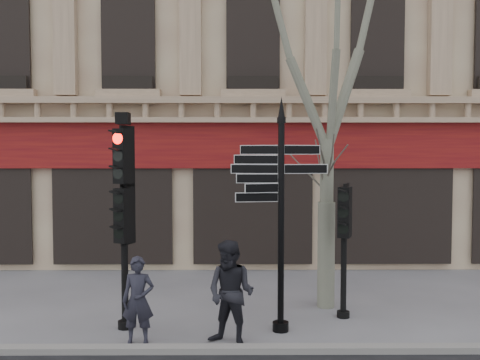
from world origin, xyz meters
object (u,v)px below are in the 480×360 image
object	(u,v)px
traffic_signal_secondary	(344,227)
plane_tree	(328,18)
traffic_signal_main	(124,193)
pedestrian_b	(231,293)
fingerpost	(281,174)
pedestrian_a	(138,300)

from	to	relation	value
traffic_signal_secondary	plane_tree	bearing A→B (deg)	129.22
traffic_signal_main	pedestrian_b	xyz separation A→B (m)	(2.05, -0.89, -1.70)
traffic_signal_main	plane_tree	world-z (taller)	plane_tree
fingerpost	plane_tree	size ratio (longest dim) A/B	0.50
pedestrian_b	traffic_signal_secondary	bearing A→B (deg)	60.66
plane_tree	fingerpost	bearing A→B (deg)	-125.32
plane_tree	pedestrian_a	bearing A→B (deg)	-148.88
traffic_signal_main	traffic_signal_secondary	world-z (taller)	traffic_signal_main
fingerpost	pedestrian_a	world-z (taller)	fingerpost
traffic_signal_secondary	pedestrian_b	bearing A→B (deg)	-123.94
fingerpost	pedestrian_a	xyz separation A→B (m)	(-2.59, -0.65, -2.21)
traffic_signal_main	plane_tree	xyz separation A→B (m)	(4.12, 1.42, 3.66)
plane_tree	pedestrian_a	xyz separation A→B (m)	(-3.71, -2.24, -5.50)
traffic_signal_main	pedestrian_a	world-z (taller)	traffic_signal_main
plane_tree	pedestrian_b	xyz separation A→B (m)	(-2.06, -2.31, -5.35)
traffic_signal_main	pedestrian_b	distance (m)	2.81
pedestrian_a	pedestrian_b	xyz separation A→B (m)	(1.65, -0.07, 0.15)
traffic_signal_secondary	plane_tree	xyz separation A→B (m)	(-0.23, 0.76, 4.39)
plane_tree	pedestrian_b	bearing A→B (deg)	-131.78
traffic_signal_secondary	pedestrian_b	size ratio (longest dim) A/B	1.46
plane_tree	pedestrian_a	world-z (taller)	plane_tree
pedestrian_b	fingerpost	bearing A→B (deg)	64.21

